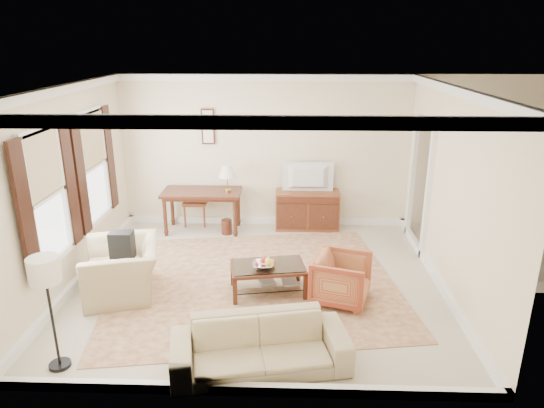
# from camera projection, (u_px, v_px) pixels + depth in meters

# --- Properties ---
(room_shell) EXTENTS (5.51, 5.01, 2.91)m
(room_shell) POSITION_uv_depth(u_px,v_px,m) (257.00, 119.00, 6.57)
(room_shell) COLOR beige
(room_shell) RESTS_ON ground
(annex_bedroom) EXTENTS (3.00, 2.70, 2.90)m
(annex_bedroom) POSITION_uv_depth(u_px,v_px,m) (526.00, 236.00, 8.21)
(annex_bedroom) COLOR beige
(annex_bedroom) RESTS_ON ground
(window_front) EXTENTS (0.12, 1.56, 1.80)m
(window_front) POSITION_uv_depth(u_px,v_px,m) (47.00, 197.00, 6.30)
(window_front) COLOR #CCB284
(window_front) RESTS_ON room_shell
(window_rear) EXTENTS (0.12, 1.56, 1.80)m
(window_rear) POSITION_uv_depth(u_px,v_px,m) (94.00, 167.00, 7.81)
(window_rear) COLOR #CCB284
(window_rear) RESTS_ON room_shell
(doorway) EXTENTS (0.10, 1.12, 2.25)m
(doorway) POSITION_uv_depth(u_px,v_px,m) (420.00, 187.00, 8.36)
(doorway) COLOR white
(doorway) RESTS_ON room_shell
(rug) EXTENTS (4.71, 4.20, 0.01)m
(rug) POSITION_uv_depth(u_px,v_px,m) (253.00, 282.00, 7.33)
(rug) COLOR brown
(rug) RESTS_ON room_shell
(writing_desk) EXTENTS (1.46, 0.73, 0.80)m
(writing_desk) POSITION_uv_depth(u_px,v_px,m) (202.00, 196.00, 9.11)
(writing_desk) COLOR #4E2416
(writing_desk) RESTS_ON room_shell
(desk_chair) EXTENTS (0.54, 0.54, 1.05)m
(desk_chair) POSITION_uv_depth(u_px,v_px,m) (196.00, 199.00, 9.50)
(desk_chair) COLOR brown
(desk_chair) RESTS_ON room_shell
(desk_lamp) EXTENTS (0.32, 0.32, 0.50)m
(desk_lamp) POSITION_uv_depth(u_px,v_px,m) (227.00, 178.00, 8.98)
(desk_lamp) COLOR silver
(desk_lamp) RESTS_ON writing_desk
(framed_prints) EXTENTS (0.25, 0.04, 0.68)m
(framed_prints) POSITION_uv_depth(u_px,v_px,m) (208.00, 126.00, 9.11)
(framed_prints) COLOR #4E2416
(framed_prints) RESTS_ON room_shell
(sideboard) EXTENTS (1.21, 0.46, 0.74)m
(sideboard) POSITION_uv_depth(u_px,v_px,m) (307.00, 210.00, 9.34)
(sideboard) COLOR brown
(sideboard) RESTS_ON room_shell
(tv) EXTENTS (0.92, 0.53, 0.12)m
(tv) POSITION_uv_depth(u_px,v_px,m) (308.00, 169.00, 9.05)
(tv) COLOR black
(tv) RESTS_ON sideboard
(coffee_table) EXTENTS (1.14, 0.78, 0.45)m
(coffee_table) POSITION_uv_depth(u_px,v_px,m) (268.00, 271.00, 6.95)
(coffee_table) COLOR #4E2416
(coffee_table) RESTS_ON room_shell
(fruit_bowl) EXTENTS (0.42, 0.42, 0.10)m
(fruit_bowl) POSITION_uv_depth(u_px,v_px,m) (263.00, 264.00, 6.81)
(fruit_bowl) COLOR silver
(fruit_bowl) RESTS_ON coffee_table
(book_a) EXTENTS (0.27, 0.15, 0.38)m
(book_a) POSITION_uv_depth(u_px,v_px,m) (259.00, 281.00, 7.01)
(book_a) COLOR brown
(book_a) RESTS_ON coffee_table
(book_b) EXTENTS (0.28, 0.08, 0.38)m
(book_b) POSITION_uv_depth(u_px,v_px,m) (282.00, 282.00, 7.01)
(book_b) COLOR brown
(book_b) RESTS_ON coffee_table
(striped_armchair) EXTENTS (0.88, 0.91, 0.76)m
(striped_armchair) POSITION_uv_depth(u_px,v_px,m) (341.00, 277.00, 6.71)
(striped_armchair) COLOR maroon
(striped_armchair) RESTS_ON room_shell
(club_armchair) EXTENTS (1.03, 1.32, 1.01)m
(club_armchair) POSITION_uv_depth(u_px,v_px,m) (121.00, 261.00, 6.88)
(club_armchair) COLOR tan
(club_armchair) RESTS_ON room_shell
(backpack) EXTENTS (0.31, 0.37, 0.40)m
(backpack) POSITION_uv_depth(u_px,v_px,m) (122.00, 244.00, 6.85)
(backpack) COLOR black
(backpack) RESTS_ON club_armchair
(sofa) EXTENTS (2.03, 0.94, 0.76)m
(sofa) POSITION_uv_depth(u_px,v_px,m) (260.00, 338.00, 5.33)
(sofa) COLOR tan
(sofa) RESTS_ON room_shell
(floor_lamp) EXTENTS (0.33, 0.33, 1.35)m
(floor_lamp) POSITION_uv_depth(u_px,v_px,m) (45.00, 278.00, 5.11)
(floor_lamp) COLOR black
(floor_lamp) RESTS_ON room_shell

